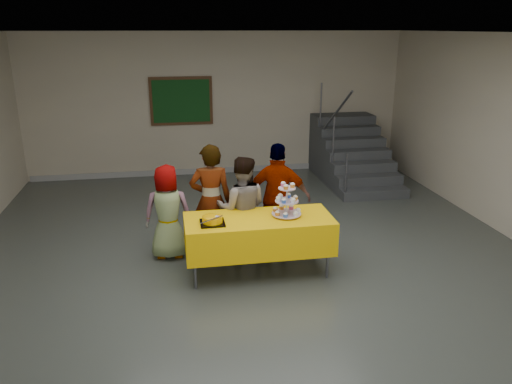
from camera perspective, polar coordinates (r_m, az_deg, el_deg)
room_shell at (r=5.82m, az=0.47°, el=9.04°), size 10.00×10.04×3.02m
bake_table at (r=6.41m, az=0.31°, el=-4.75°), size 1.88×0.78×0.77m
cupcake_stand at (r=6.36m, az=3.52°, el=-1.31°), size 0.38×0.38×0.44m
bear_cake at (r=6.15m, az=-5.01°, el=-3.11°), size 0.32×0.36×0.12m
schoolchild_a at (r=6.94m, az=-10.04°, el=-2.28°), size 0.68×0.47×1.32m
schoolchild_b at (r=6.89m, az=-5.17°, el=-1.00°), size 0.60×0.41×1.59m
schoolchild_c at (r=6.79m, az=-1.61°, el=-1.88°), size 0.79×0.66×1.45m
schoolchild_d at (r=7.05m, az=2.55°, el=-0.63°), size 0.99×0.65×1.56m
staircase at (r=10.76m, az=10.67°, el=4.14°), size 1.30×2.40×2.04m
noticeboard at (r=10.70m, az=-8.54°, el=10.24°), size 1.30×0.05×1.00m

